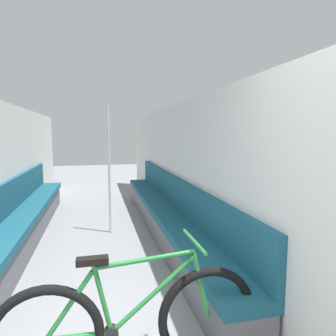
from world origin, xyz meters
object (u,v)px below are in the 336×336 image
bench_seat_row_left (20,226)px  grab_pole_near (109,172)px  bench_seat_row_right (166,217)px  bicycle (132,324)px

bench_seat_row_left → grab_pole_near: 1.52m
bench_seat_row_right → bicycle: (-0.84, -2.67, 0.06)m
bench_seat_row_left → grab_pole_near: size_ratio=2.71×
bench_seat_row_left → bench_seat_row_right: (2.14, 0.00, 0.00)m
bench_seat_row_right → grab_pole_near: grab_pole_near is taller
bench_seat_row_right → grab_pole_near: (-0.85, 0.41, 0.69)m
grab_pole_near → bicycle: bearing=-89.9°
bicycle → grab_pole_near: grab_pole_near is taller
bench_seat_row_right → bicycle: 2.80m
bench_seat_row_left → bench_seat_row_right: bearing=0.0°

